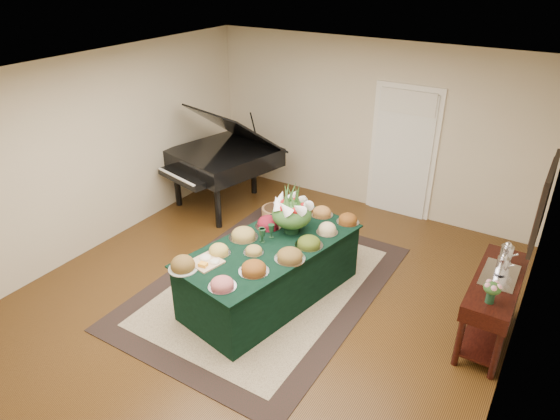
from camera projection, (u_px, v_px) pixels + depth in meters
The scene contains 14 objects.
ground at pixel (267, 293), 6.27m from camera, with size 6.00×6.00×0.00m, color black.
area_rug at pixel (266, 285), 6.41m from camera, with size 2.58×3.61×0.01m.
kitchen_doorway at pixel (403, 154), 7.76m from camera, with size 1.05×0.07×2.10m.
buffet_table at pixel (271, 271), 6.04m from camera, with size 1.49×2.41×0.76m.
food_platters at pixel (272, 241), 5.85m from camera, with size 1.38×2.25×0.12m.
cutting_board at pixel (207, 260), 5.51m from camera, with size 0.37×0.37×0.10m.
green_goblets at pixel (265, 234), 5.91m from camera, with size 0.13×0.22×0.18m.
floral_centerpiece at pixel (292, 210), 6.00m from camera, with size 0.51×0.51×0.51m.
grand_piano at pixel (223, 157), 8.09m from camera, with size 1.79×1.91×1.71m.
wicker_basket at pixel (275, 215), 7.85m from camera, with size 0.42×0.42×0.26m, color #95653C.
mahogany_sideboard at pixel (495, 293), 5.26m from camera, with size 0.45×1.36×0.80m.
tea_service at pixel (503, 262), 5.24m from camera, with size 0.34×0.58×0.30m.
pink_bouquet at pixel (492, 289), 4.75m from camera, with size 0.19×0.19×0.24m.
wall_painting at pixel (544, 202), 4.64m from camera, with size 0.05×0.95×0.75m.
Camera 1 is at (2.80, -4.24, 3.82)m, focal length 32.00 mm.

